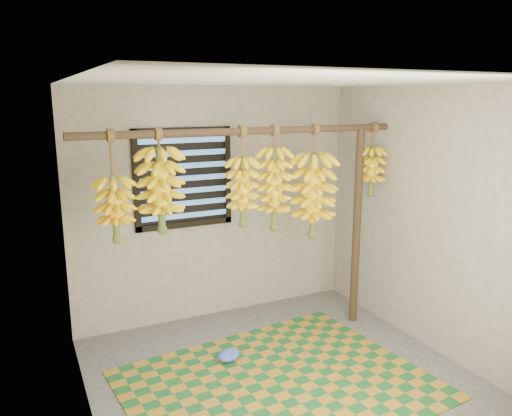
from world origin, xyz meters
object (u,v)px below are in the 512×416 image
support_post (357,228)px  woven_mat (278,385)px  banana_bunch_d (274,189)px  banana_bunch_f (371,171)px  banana_bunch_c (242,191)px  banana_bunch_a (115,209)px  plastic_bag (229,356)px  banana_bunch_b (161,190)px  banana_bunch_e (313,195)px

support_post → woven_mat: support_post is taller
woven_mat → banana_bunch_d: 1.68m
banana_bunch_f → banana_bunch_c: bearing=-180.0°
banana_bunch_a → banana_bunch_c: same height
plastic_bag → banana_bunch_a: banana_bunch_a is taller
plastic_bag → banana_bunch_b: size_ratio=0.25×
banana_bunch_e → banana_bunch_b: bearing=180.0°
support_post → banana_bunch_d: (-0.95, -0.00, 0.48)m
plastic_bag → banana_bunch_c: bearing=41.9°
plastic_bag → banana_bunch_b: bearing=156.8°
plastic_bag → banana_bunch_e: banana_bunch_e is taller
banana_bunch_b → banana_bunch_d: 1.05m
banana_bunch_c → banana_bunch_e: same height
woven_mat → plastic_bag: 0.57m
woven_mat → banana_bunch_c: 1.64m
banana_bunch_d → banana_bunch_f: bearing=0.0°
banana_bunch_d → banana_bunch_a: bearing=180.0°
banana_bunch_b → plastic_bag: bearing=-23.2°
banana_bunch_a → banana_bunch_e: same height
woven_mat → banana_bunch_f: size_ratio=3.22×
banana_bunch_e → banana_bunch_f: 0.70m
banana_bunch_d → woven_mat: bearing=-114.5°
support_post → plastic_bag: support_post is taller
banana_bunch_b → banana_bunch_c: 0.73m
plastic_bag → banana_bunch_d: bearing=21.0°
banana_bunch_b → banana_bunch_d: bearing=-0.0°
support_post → banana_bunch_e: banana_bunch_e is taller
plastic_bag → banana_bunch_e: size_ratio=0.20×
plastic_bag → banana_bunch_e: 1.65m
woven_mat → banana_bunch_f: (1.43, 0.74, 1.56)m
banana_bunch_d → banana_bunch_e: size_ratio=0.89×
banana_bunch_b → banana_bunch_f: bearing=0.0°
banana_bunch_c → banana_bunch_d: bearing=0.0°
banana_bunch_b → banana_bunch_d: (1.05, -0.00, -0.07)m
plastic_bag → support_post: bearing=8.1°
support_post → banana_bunch_b: bearing=180.0°
plastic_bag → banana_bunch_a: size_ratio=0.24×
banana_bunch_f → banana_bunch_e: bearing=180.0°
support_post → banana_bunch_d: size_ratio=2.10×
banana_bunch_c → banana_bunch_e: (0.73, 0.00, -0.10)m
woven_mat → support_post: bearing=29.9°
banana_bunch_a → banana_bunch_c: size_ratio=1.01×
banana_bunch_c → banana_bunch_a: bearing=180.0°
woven_mat → plastic_bag: (-0.22, 0.52, 0.05)m
banana_bunch_c → banana_bunch_e: bearing=0.0°
banana_bunch_a → banana_bunch_e: 1.84m
woven_mat → banana_bunch_a: bearing=145.8°
banana_bunch_e → banana_bunch_f: (0.68, 0.00, 0.19)m
banana_bunch_a → banana_bunch_e: bearing=0.0°
support_post → banana_bunch_e: size_ratio=1.87×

